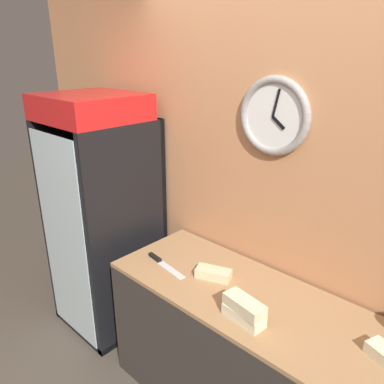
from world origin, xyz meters
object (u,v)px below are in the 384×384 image
at_px(sandwich_stack_bottom, 244,315).
at_px(sandwich_stack_middle, 244,305).
at_px(sandwich_flat_left, 213,273).
at_px(beverage_cooler, 108,205).
at_px(chefs_knife, 161,262).

relative_size(sandwich_stack_bottom, sandwich_stack_middle, 0.99).
relative_size(sandwich_stack_bottom, sandwich_flat_left, 1.01).
xyz_separation_m(sandwich_stack_bottom, sandwich_flat_left, (-0.36, 0.19, -0.00)).
relative_size(beverage_cooler, sandwich_flat_left, 8.15).
relative_size(sandwich_flat_left, chefs_knife, 0.65).
bearing_deg(sandwich_stack_middle, beverage_cooler, 171.82).
bearing_deg(sandwich_stack_bottom, chefs_knife, 173.55).
bearing_deg(sandwich_flat_left, sandwich_stack_middle, -27.62).
height_order(sandwich_flat_left, chefs_knife, sandwich_flat_left).
height_order(sandwich_stack_middle, chefs_knife, sandwich_stack_middle).
bearing_deg(chefs_knife, sandwich_stack_bottom, -6.45).
relative_size(sandwich_stack_bottom, chefs_knife, 0.65).
distance_m(beverage_cooler, sandwich_stack_bottom, 1.47).
relative_size(beverage_cooler, chefs_knife, 5.26).
xyz_separation_m(sandwich_stack_bottom, sandwich_stack_middle, (0.00, 0.00, 0.06)).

